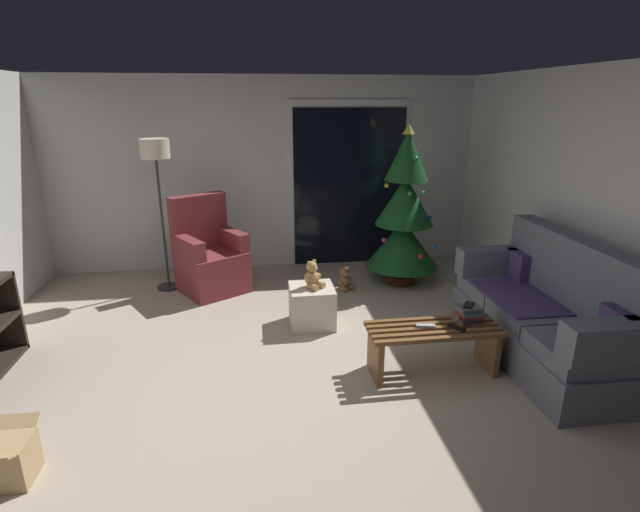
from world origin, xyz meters
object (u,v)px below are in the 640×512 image
at_px(cell_phone, 469,305).
at_px(floor_lamp, 156,164).
at_px(book_stack, 468,314).
at_px(couch, 547,316).
at_px(armchair, 210,258).
at_px(teddy_bear_honey, 313,276).
at_px(remote_black, 456,327).
at_px(remote_silver, 426,326).
at_px(ottoman, 312,306).
at_px(teddy_bear_chestnut_by_tree, 345,280).
at_px(coffee_table, 433,342).
at_px(christmas_tree, 404,216).

distance_m(cell_phone, floor_lamp, 3.70).
bearing_deg(book_stack, cell_phone, 85.34).
height_order(couch, floor_lamp, floor_lamp).
distance_m(couch, armchair, 3.67).
bearing_deg(teddy_bear_honey, armchair, 134.07).
bearing_deg(remote_black, remote_silver, -46.10).
bearing_deg(remote_silver, ottoman, 48.34).
height_order(remote_silver, cell_phone, cell_phone).
distance_m(remote_black, book_stack, 0.21).
bearing_deg(remote_silver, book_stack, -70.49).
height_order(floor_lamp, teddy_bear_chestnut_by_tree, floor_lamp).
xyz_separation_m(couch, remote_black, (-0.90, -0.16, 0.03)).
relative_size(coffee_table, christmas_tree, 0.57).
bearing_deg(book_stack, teddy_bear_honey, 141.42).
height_order(remote_black, ottoman, remote_black).
distance_m(book_stack, cell_phone, 0.07).
height_order(remote_black, cell_phone, cell_phone).
bearing_deg(ottoman, cell_phone, -38.37).
distance_m(coffee_table, christmas_tree, 2.19).
relative_size(christmas_tree, armchair, 1.72).
distance_m(ottoman, teddy_bear_chestnut_by_tree, 1.04).
bearing_deg(remote_black, cell_phone, -170.21).
bearing_deg(coffee_table, teddy_bear_chestnut_by_tree, 100.97).
height_order(cell_phone, floor_lamp, floor_lamp).
xyz_separation_m(remote_silver, ottoman, (-0.82, 1.03, -0.22)).
relative_size(couch, cell_phone, 13.48).
relative_size(remote_silver, floor_lamp, 0.09).
bearing_deg(remote_black, christmas_tree, -127.02).
bearing_deg(remote_silver, couch, -75.07).
xyz_separation_m(remote_silver, teddy_bear_honey, (-0.81, 1.02, 0.10)).
bearing_deg(armchair, couch, -34.08).
relative_size(armchair, teddy_bear_honey, 3.96).
bearing_deg(floor_lamp, ottoman, -37.87).
xyz_separation_m(floor_lamp, teddy_bear_chestnut_by_tree, (2.12, -0.36, -1.38)).
relative_size(remote_silver, armchair, 0.14).
xyz_separation_m(couch, floor_lamp, (-3.56, 2.19, 1.11)).
bearing_deg(cell_phone, coffee_table, -132.05).
height_order(book_stack, floor_lamp, floor_lamp).
height_order(couch, remote_silver, couch).
xyz_separation_m(christmas_tree, armchair, (-2.35, 0.09, -0.46)).
relative_size(floor_lamp, ottoman, 4.05).
xyz_separation_m(coffee_table, remote_black, (0.17, -0.06, 0.15)).
bearing_deg(book_stack, teddy_bear_chestnut_by_tree, 110.47).
height_order(cell_phone, armchair, armchair).
relative_size(remote_black, teddy_bear_chestnut_by_tree, 0.55).
distance_m(couch, floor_lamp, 4.32).
xyz_separation_m(coffee_table, teddy_bear_honey, (-0.88, 1.03, 0.25)).
relative_size(coffee_table, cell_phone, 7.64).
height_order(couch, coffee_table, couch).
bearing_deg(christmas_tree, floor_lamp, 175.70).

